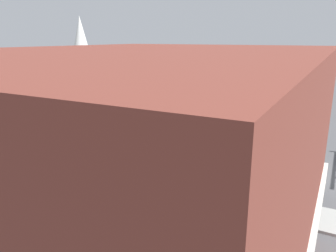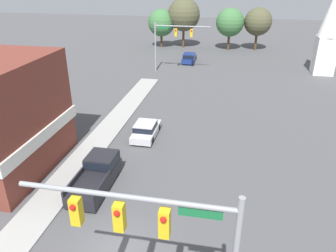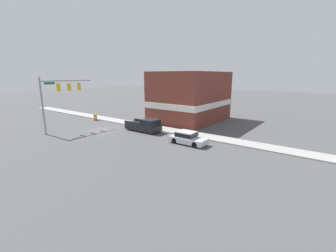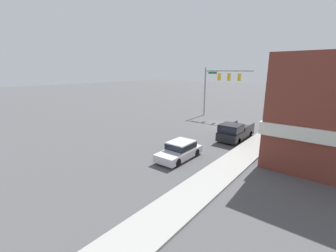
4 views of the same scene
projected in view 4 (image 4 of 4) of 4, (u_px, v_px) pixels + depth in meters
ground_plane at (227, 125)px, 29.63m from camera, size 200.00×200.00×0.00m
sidewalk_curb at (273, 132)px, 26.15m from camera, size 2.40×60.00×0.14m
near_signal_assembly at (220, 81)px, 33.37m from camera, size 7.43×0.49×7.44m
car_lead at (180, 150)px, 18.29m from camera, size 1.86×4.30×1.44m
pickup_truck_parked at (234, 131)px, 23.22m from camera, size 2.07×5.23×1.84m
construction_barrel at (273, 117)px, 32.24m from camera, size 0.60×0.60×1.09m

